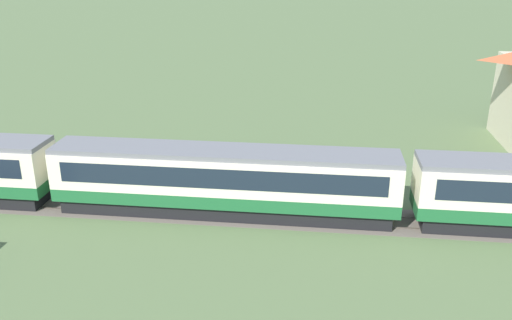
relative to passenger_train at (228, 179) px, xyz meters
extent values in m
cylinder|color=black|center=(14.65, -0.72, -1.88)|extent=(0.90, 0.18, 0.90)
cylinder|color=black|center=(14.65, 0.72, -1.88)|extent=(0.90, 0.18, 0.90)
cube|color=#1E6033|center=(-0.26, 0.00, -1.03)|extent=(20.97, 3.04, 0.80)
cube|color=beige|center=(-0.26, 0.00, 0.47)|extent=(20.97, 3.04, 2.20)
cube|color=#192330|center=(-0.26, 0.00, 0.58)|extent=(19.30, 3.08, 1.23)
cube|color=slate|center=(-0.26, 0.00, 1.72)|extent=(20.97, 2.86, 0.30)
cube|color=black|center=(-0.26, 0.00, -1.87)|extent=(20.14, 2.61, 0.88)
cylinder|color=black|center=(6.66, -0.72, -1.88)|extent=(0.90, 0.18, 0.90)
cylinder|color=black|center=(6.66, 0.72, -1.88)|extent=(0.90, 0.18, 0.90)
cylinder|color=black|center=(-7.19, -0.72, -1.88)|extent=(0.90, 0.18, 0.90)
cylinder|color=black|center=(-7.19, 0.72, -1.88)|extent=(0.90, 0.18, 0.90)
cylinder|color=black|center=(-15.17, 0.72, -1.88)|extent=(0.90, 0.18, 0.90)
cube|color=#665B51|center=(0.81, 0.00, -2.32)|extent=(162.71, 3.60, 0.01)
cube|color=#4C4238|center=(0.81, -0.72, -2.31)|extent=(162.71, 0.12, 0.04)
cube|color=#4C4238|center=(0.81, 0.72, -2.31)|extent=(162.71, 0.12, 0.04)
camera|label=1|loc=(5.35, -29.90, 12.74)|focal=38.00mm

